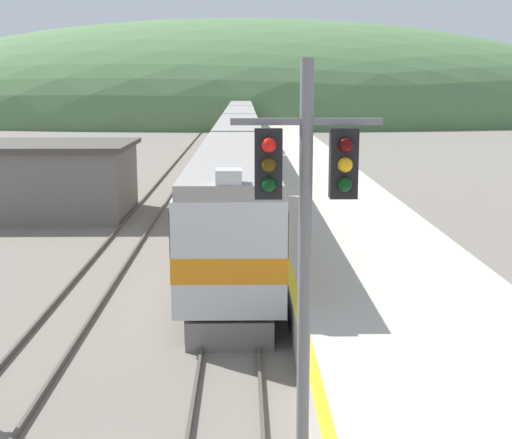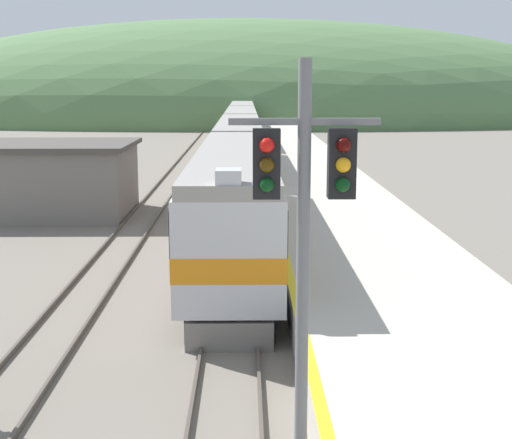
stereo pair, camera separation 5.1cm
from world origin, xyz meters
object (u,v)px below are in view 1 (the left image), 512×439
express_train_lead_car (234,201)px  carriage_fifth (241,112)px  carriage_second (238,150)px  carriage_third (240,129)px  carriage_fourth (241,119)px  signal_mast_main (305,227)px

express_train_lead_car → carriage_fifth: 84.65m
express_train_lead_car → carriage_fifth: size_ratio=0.95×
carriage_second → express_train_lead_car: bearing=-90.0°
express_train_lead_car → carriage_third: size_ratio=0.95×
carriage_third → carriage_fourth: size_ratio=1.00×
carriage_fourth → express_train_lead_car: bearing=-90.0°
carriage_fourth → signal_mast_main: size_ratio=2.88×
carriage_third → carriage_fifth: 42.46m
carriage_second → carriage_fifth: 63.70m
carriage_second → signal_mast_main: (1.28, -37.13, 2.31)m
carriage_fourth → carriage_fifth: bearing=90.0°
express_train_lead_car → carriage_third: express_train_lead_car is taller
carriage_fifth → express_train_lead_car: bearing=-90.0°
carriage_third → signal_mast_main: bearing=-88.7°
carriage_fifth → signal_mast_main: bearing=-89.3°
signal_mast_main → carriage_fourth: bearing=90.9°
carriage_third → signal_mast_main: size_ratio=2.88×
carriage_fifth → carriage_second: bearing=-90.0°
carriage_fifth → carriage_third: bearing=-90.0°
carriage_second → carriage_fourth: 42.46m
carriage_second → carriage_fourth: same height
carriage_second → carriage_fifth: size_ratio=1.00×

